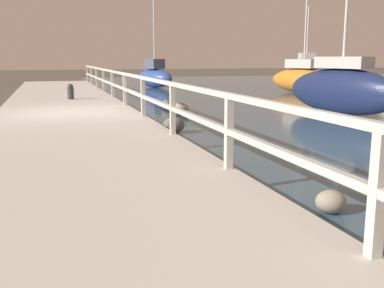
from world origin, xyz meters
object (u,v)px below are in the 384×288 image
Objects in this scene: sailboat_blue at (155,76)px; sailboat_navy at (342,89)px; sailboat_orange at (303,79)px; mooring_bollard at (71,92)px; sailboat_black at (306,72)px.

sailboat_navy is (2.74, -15.26, 0.15)m from sailboat_blue.
sailboat_orange is (6.54, -6.67, 0.06)m from sailboat_blue.
mooring_bollard is at bearing -140.45° from sailboat_blue.
sailboat_blue reaches higher than sailboat_black.
sailboat_blue reaches higher than mooring_bollard.
sailboat_navy is at bearing -130.65° from sailboat_orange.
mooring_bollard is 12.77m from sailboat_orange.
sailboat_blue is at bearing 117.62° from sailboat_orange.
sailboat_navy is 1.12× the size of sailboat_orange.
sailboat_black is at bearing -22.79° from sailboat_blue.
sailboat_orange is at bearing 17.92° from mooring_bollard.
sailboat_orange is at bearing -68.16° from sailboat_blue.
sailboat_black is 0.82× the size of sailboat_orange.
sailboat_navy is (8.35, -4.66, 0.23)m from mooring_bollard.
sailboat_orange is (12.15, 3.93, 0.14)m from mooring_bollard.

